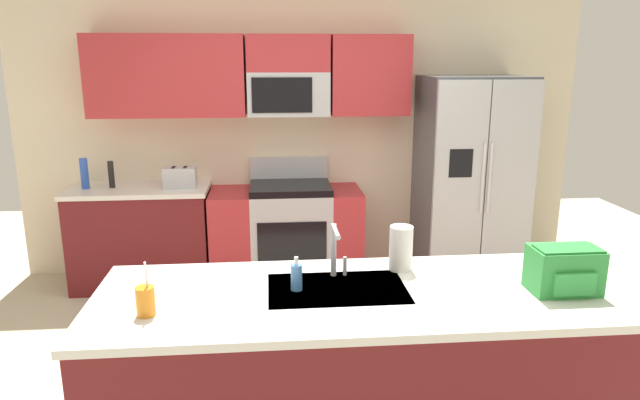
# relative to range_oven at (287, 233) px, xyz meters

# --- Properties ---
(ground_plane) EXTENTS (9.00, 9.00, 0.00)m
(ground_plane) POSITION_rel_range_oven_xyz_m (0.17, -1.80, -0.44)
(ground_plane) COLOR beige
(ground_plane) RESTS_ON ground
(kitchen_wall_unit) EXTENTS (5.20, 0.43, 2.60)m
(kitchen_wall_unit) POSITION_rel_range_oven_xyz_m (0.02, 0.28, 1.03)
(kitchen_wall_unit) COLOR beige
(kitchen_wall_unit) RESTS_ON ground
(back_counter) EXTENTS (1.21, 0.63, 0.90)m
(back_counter) POSITION_rel_range_oven_xyz_m (-1.29, -0.00, 0.01)
(back_counter) COLOR maroon
(back_counter) RESTS_ON ground
(range_oven) EXTENTS (1.36, 0.61, 1.10)m
(range_oven) POSITION_rel_range_oven_xyz_m (0.00, 0.00, 0.00)
(range_oven) COLOR #B7BABF
(range_oven) RESTS_ON ground
(refrigerator) EXTENTS (0.90, 0.76, 1.85)m
(refrigerator) POSITION_rel_range_oven_xyz_m (1.68, -0.07, 0.48)
(refrigerator) COLOR #4C4F54
(refrigerator) RESTS_ON ground
(island_counter) EXTENTS (2.56, 0.93, 0.90)m
(island_counter) POSITION_rel_range_oven_xyz_m (0.28, -2.44, 0.01)
(island_counter) COLOR maroon
(island_counter) RESTS_ON ground
(toaster) EXTENTS (0.28, 0.16, 0.18)m
(toaster) POSITION_rel_range_oven_xyz_m (-0.92, -0.05, 0.55)
(toaster) COLOR #B7BABF
(toaster) RESTS_ON back_counter
(pepper_mill) EXTENTS (0.05, 0.05, 0.23)m
(pepper_mill) POSITION_rel_range_oven_xyz_m (-1.52, -0.00, 0.57)
(pepper_mill) COLOR black
(pepper_mill) RESTS_ON back_counter
(bottle_blue) EXTENTS (0.07, 0.07, 0.27)m
(bottle_blue) POSITION_rel_range_oven_xyz_m (-1.74, -0.02, 0.59)
(bottle_blue) COLOR blue
(bottle_blue) RESTS_ON back_counter
(sink_faucet) EXTENTS (0.08, 0.21, 0.28)m
(sink_faucet) POSITION_rel_range_oven_xyz_m (0.18, -2.25, 0.62)
(sink_faucet) COLOR #B7BABF
(sink_faucet) RESTS_ON island_counter
(drink_cup_orange) EXTENTS (0.08, 0.08, 0.25)m
(drink_cup_orange) POSITION_rel_range_oven_xyz_m (-0.70, -2.61, 0.52)
(drink_cup_orange) COLOR orange
(drink_cup_orange) RESTS_ON island_counter
(soap_dispenser) EXTENTS (0.06, 0.06, 0.17)m
(soap_dispenser) POSITION_rel_range_oven_xyz_m (-0.02, -2.39, 0.53)
(soap_dispenser) COLOR #4C8CD8
(soap_dispenser) RESTS_ON island_counter
(paper_towel_roll) EXTENTS (0.12, 0.12, 0.24)m
(paper_towel_roll) POSITION_rel_range_oven_xyz_m (0.55, -2.17, 0.58)
(paper_towel_roll) COLOR white
(paper_towel_roll) RESTS_ON island_counter
(backpack) EXTENTS (0.32, 0.22, 0.23)m
(backpack) POSITION_rel_range_oven_xyz_m (1.26, -2.53, 0.57)
(backpack) COLOR green
(backpack) RESTS_ON island_counter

